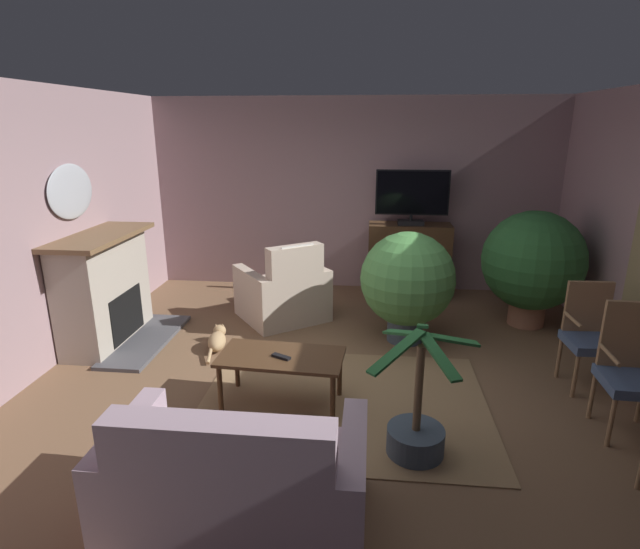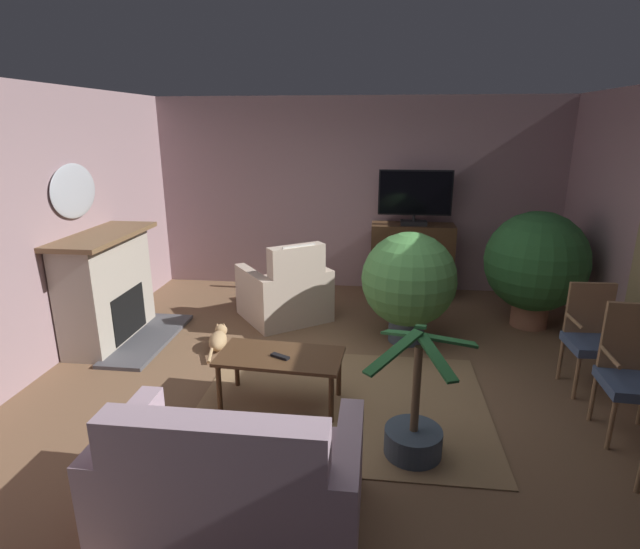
{
  "view_description": "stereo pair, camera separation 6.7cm",
  "coord_description": "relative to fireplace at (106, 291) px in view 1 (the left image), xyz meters",
  "views": [
    {
      "loc": [
        0.27,
        -4.04,
        2.35
      ],
      "look_at": [
        -0.18,
        0.32,
        1.02
      ],
      "focal_mm": 27.88,
      "sensor_mm": 36.0,
      "label": 1
    },
    {
      "loc": [
        0.33,
        -4.03,
        2.35
      ],
      "look_at": [
        -0.18,
        0.32,
        1.02
      ],
      "focal_mm": 27.88,
      "sensor_mm": 36.0,
      "label": 2
    }
  ],
  "objects": [
    {
      "name": "ground_plane",
      "position": [
        2.6,
        -0.86,
        -0.61
      ],
      "size": [
        6.36,
        6.86,
        0.04
      ],
      "primitive_type": "cube",
      "color": "brown"
    },
    {
      "name": "wall_back",
      "position": [
        2.6,
        2.32,
        0.78
      ],
      "size": [
        6.36,
        0.1,
        2.73
      ],
      "primitive_type": "cube",
      "color": "gray",
      "rests_on": "ground_plane"
    },
    {
      "name": "wall_left",
      "position": [
        -0.33,
        -0.86,
        0.78
      ],
      "size": [
        0.1,
        6.86,
        2.73
      ],
      "primitive_type": "cube",
      "color": "gray",
      "rests_on": "ground_plane"
    },
    {
      "name": "rug_central",
      "position": [
        2.68,
        -1.06,
        -0.58
      ],
      "size": [
        2.5,
        1.92,
        0.01
      ],
      "primitive_type": "cube",
      "color": "#8E704C",
      "rests_on": "ground_plane"
    },
    {
      "name": "fireplace",
      "position": [
        0.0,
        0.0,
        0.0
      ],
      "size": [
        0.93,
        1.45,
        1.23
      ],
      "color": "#4C4C51",
      "rests_on": "ground_plane"
    },
    {
      "name": "wall_mirror_oval",
      "position": [
        -0.25,
        0.0,
        1.09
      ],
      "size": [
        0.06,
        0.79,
        0.57
      ],
      "primitive_type": "ellipsoid",
      "color": "#B2B7BF"
    },
    {
      "name": "tv_cabinet",
      "position": [
        3.42,
        1.97,
        -0.1
      ],
      "size": [
        1.14,
        0.46,
        1.02
      ],
      "color": "#352315",
      "rests_on": "ground_plane"
    },
    {
      "name": "television",
      "position": [
        3.42,
        1.91,
        0.83
      ],
      "size": [
        0.98,
        0.2,
        0.75
      ],
      "color": "black",
      "rests_on": "tv_cabinet"
    },
    {
      "name": "coffee_table",
      "position": [
        2.15,
        -1.12,
        -0.17
      ],
      "size": [
        1.09,
        0.6,
        0.47
      ],
      "color": "#4C331E",
      "rests_on": "ground_plane"
    },
    {
      "name": "tv_remote",
      "position": [
        2.16,
        -1.17,
        -0.11
      ],
      "size": [
        0.17,
        0.12,
        0.02
      ],
      "primitive_type": "cube",
      "rotation": [
        0.0,
        0.0,
        5.81
      ],
      "color": "black",
      "rests_on": "coffee_table"
    },
    {
      "name": "sofa_floral",
      "position": [
        2.13,
        -2.51,
        -0.28
      ],
      "size": [
        1.52,
        0.86,
        0.91
      ],
      "color": "#AD93A3",
      "rests_on": "ground_plane"
    },
    {
      "name": "armchair_by_fireplace",
      "position": [
        1.83,
        0.86,
        -0.26
      ],
      "size": [
        1.29,
        1.28,
        1.03
      ],
      "color": "#C6B29E",
      "rests_on": "ground_plane"
    },
    {
      "name": "side_chair_beside_plant",
      "position": [
        4.91,
        -1.2,
        -0.05
      ],
      "size": [
        0.45,
        0.46,
        1.04
      ],
      "color": "#42567A",
      "rests_on": "ground_plane"
    },
    {
      "name": "side_chair_mid_row",
      "position": [
        4.91,
        -0.49,
        -0.07
      ],
      "size": [
        0.47,
        0.44,
        0.97
      ],
      "color": "#42567A",
      "rests_on": "ground_plane"
    },
    {
      "name": "potted_plant_tall_palm_by_window",
      "position": [
        4.8,
        0.98,
        0.2
      ],
      "size": [
        1.18,
        1.18,
        1.4
      ],
      "color": "#99664C",
      "rests_on": "ground_plane"
    },
    {
      "name": "potted_plant_on_hearth_side",
      "position": [
        3.29,
        0.35,
        0.12
      ],
      "size": [
        1.04,
        1.04,
        1.25
      ],
      "color": "#3D4C5B",
      "rests_on": "ground_plane"
    },
    {
      "name": "potted_plant_leafy_by_curtain",
      "position": [
        3.25,
        -1.7,
        -0.39
      ],
      "size": [
        0.79,
        0.99,
        1.02
      ],
      "color": "#3D4C5B",
      "rests_on": "ground_plane"
    },
    {
      "name": "cat",
      "position": [
        1.25,
        -0.08,
        -0.49
      ],
      "size": [
        0.24,
        0.69,
        0.21
      ],
      "color": "tan",
      "rests_on": "ground_plane"
    }
  ]
}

